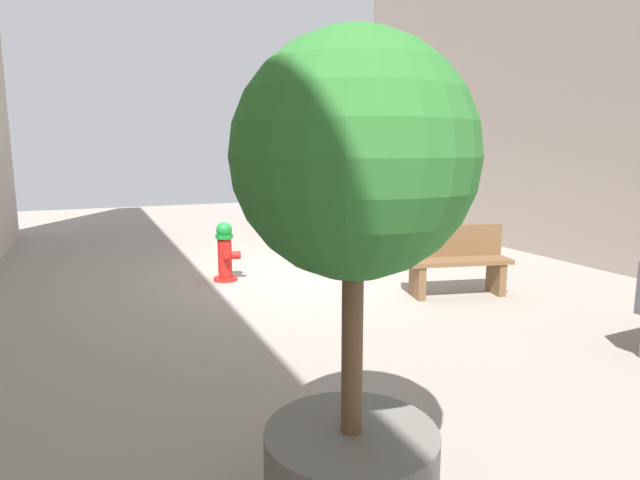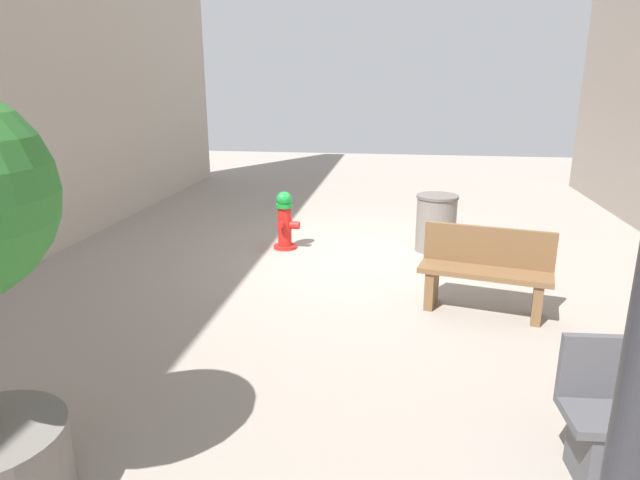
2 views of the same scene
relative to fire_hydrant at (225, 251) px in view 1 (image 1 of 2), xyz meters
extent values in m
plane|color=gray|center=(-1.24, 0.12, -0.45)|extent=(23.40, 23.40, 0.00)
cylinder|color=red|center=(0.01, 0.00, -0.42)|extent=(0.36, 0.36, 0.05)
cylinder|color=red|center=(0.01, 0.00, -0.10)|extent=(0.21, 0.21, 0.60)
cylinder|color=#198C33|center=(0.01, 0.00, 0.23)|extent=(0.26, 0.26, 0.06)
sphere|color=#198C33|center=(0.01, 0.00, 0.33)|extent=(0.24, 0.24, 0.24)
cylinder|color=red|center=(-0.01, -0.15, -0.03)|extent=(0.11, 0.14, 0.09)
cylinder|color=red|center=(0.03, 0.15, -0.03)|extent=(0.11, 0.14, 0.09)
cylinder|color=red|center=(-0.16, 0.02, -0.07)|extent=(0.15, 0.14, 0.12)
cube|color=brown|center=(-3.26, 2.21, -0.22)|extent=(0.19, 0.41, 0.45)
cube|color=brown|center=(-2.14, 1.96, -0.22)|extent=(0.19, 0.41, 0.45)
cube|color=brown|center=(-2.70, 2.08, 0.03)|extent=(1.49, 0.75, 0.06)
cube|color=brown|center=(-2.74, 1.90, 0.28)|extent=(1.41, 0.38, 0.44)
cylinder|color=slate|center=(0.65, 5.55, -0.19)|extent=(0.93, 0.93, 0.52)
cylinder|color=brown|center=(0.65, 5.55, 0.61)|extent=(0.11, 0.11, 1.06)
sphere|color=#2D722D|center=(0.65, 5.55, 1.50)|extent=(1.20, 1.20, 1.20)
cylinder|color=slate|center=(-2.30, -0.23, -0.04)|extent=(0.60, 0.60, 0.83)
cylinder|color=#5B5551|center=(-2.30, -0.23, 0.40)|extent=(0.63, 0.63, 0.04)
camera|label=1|loc=(1.83, 7.88, 1.53)|focal=30.13mm
camera|label=2|loc=(-1.74, 8.03, 2.08)|focal=30.87mm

